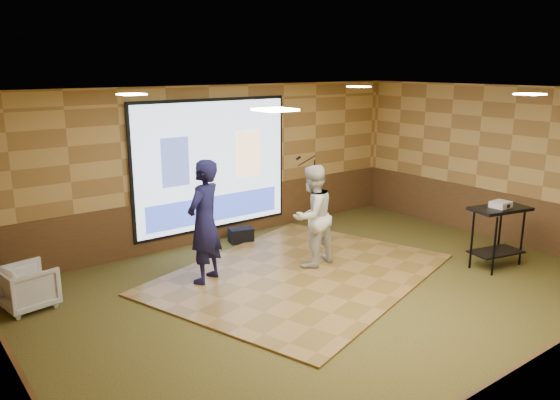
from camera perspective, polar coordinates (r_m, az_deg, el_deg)
ground at (r=8.28m, az=5.62°, el=-10.09°), size 9.00×9.00×0.00m
room_shell at (r=7.67m, az=5.99°, el=4.34°), size 9.04×7.04×3.02m
wainscot_back at (r=10.77m, az=-6.98°, el=-1.71°), size 9.00×0.04×0.95m
wainscot_right at (r=11.50m, az=22.31°, el=-1.67°), size 0.04×7.00×0.95m
projector_screen at (r=10.51m, az=-7.02°, el=3.50°), size 3.32×0.06×2.52m
downlight_nw at (r=7.90m, az=-15.24°, el=10.61°), size 0.32×0.32×0.02m
downlight_ne at (r=10.40m, az=8.24°, el=11.64°), size 0.32×0.32×0.02m
downlight_sw at (r=5.02m, az=-0.52°, el=9.42°), size 0.32×0.32×0.02m
downlight_se at (r=8.42m, az=24.66°, el=10.02°), size 0.32×0.32×0.02m
dance_floor at (r=9.08m, az=2.21°, el=-7.69°), size 5.44×4.73×0.03m
player_left at (r=8.52m, az=-7.91°, el=-2.25°), size 0.85×0.75×1.95m
player_right at (r=9.17m, az=3.38°, el=-1.68°), size 0.93×0.77×1.73m
av_table at (r=9.92m, az=21.88°, el=-2.38°), size 0.99×0.52×1.05m
projector at (r=9.82m, az=22.06°, el=-0.43°), size 0.31×0.26×0.10m
mic_stand at (r=11.49m, az=3.35°, el=-0.54°), size 0.62×0.25×1.57m
banquet_chair at (r=8.57m, az=-24.82°, el=-8.25°), size 0.79×0.77×0.63m
duffel_bag at (r=10.66m, az=-4.10°, el=-3.68°), size 0.52×0.41×0.28m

